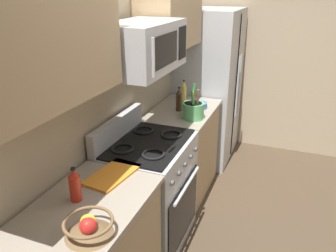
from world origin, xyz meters
The scene contains 15 objects.
wall_back centered at (0.00, 0.97, 1.30)m, with size 8.00×0.10×2.60m, color tan.
range_oven centered at (0.00, 0.61, 0.47)m, with size 0.76×0.62×1.09m.
counter_right centered at (0.84, 0.61, 0.46)m, with size 0.89×0.58×0.91m.
refrigerator centered at (1.75, 0.59, 0.90)m, with size 0.89×0.69×1.80m.
wall_right centered at (2.29, 0.00, 1.30)m, with size 0.10×8.00×2.60m, color tan.
microwave centered at (0.00, 0.63, 1.64)m, with size 0.74×0.44×0.33m.
upper_cabinets_left centered at (-0.90, 0.75, 1.85)m, with size 1.00×0.34×0.69m.
upper_cabinets_right centered at (0.84, 0.75, 1.85)m, with size 0.88×0.34×0.69m.
utensil_crock centered at (0.65, 0.45, 0.99)m, with size 0.20×0.20×0.32m.
fruit_basket centered at (-1.03, 0.45, 0.96)m, with size 0.25×0.25×0.11m.
cutting_board centered at (-0.50, 0.63, 0.92)m, with size 0.38×0.21×0.02m, color orange.
bottle_hot_sauce centered at (-0.81, 0.68, 1.01)m, with size 0.06×0.06×0.21m.
bottle_oil centered at (1.06, 0.68, 1.02)m, with size 0.05×0.05×0.23m.
bottle_soy centered at (0.79, 0.64, 1.02)m, with size 0.06×0.06×0.24m.
prep_bowl centered at (0.94, 0.47, 0.94)m, with size 0.15×0.15×0.06m.
Camera 1 is at (-2.12, -0.38, 2.03)m, focal length 36.09 mm.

